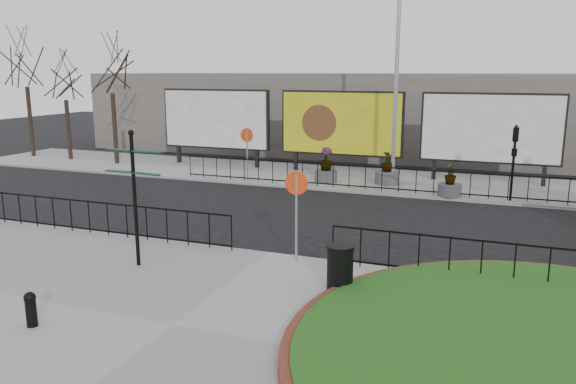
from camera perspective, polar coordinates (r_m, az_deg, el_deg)
The scene contains 23 objects.
ground at distance 16.13m, azimuth -2.03°, elevation -6.51°, with size 90.00×90.00×0.00m, color black.
pavement_near at distance 12.00m, azimuth -11.58°, elevation -13.30°, with size 30.00×10.00×0.12m, color gray.
pavement_far at distance 27.23m, azimuth 7.80°, elevation 1.28°, with size 44.00×6.00×0.12m, color gray.
railing_near_left at distance 18.78m, azimuth -19.56°, elevation -2.38°, with size 10.00×0.10×1.10m, color black, non-canonical shape.
railing_near_right at distance 14.50m, azimuth 22.04°, elevation -6.82°, with size 9.00×0.10×1.10m, color black, non-canonical shape.
railing_far at distance 24.31m, azimuth 8.69°, elevation 1.40°, with size 18.00×0.10×1.10m, color black, non-canonical shape.
speed_sign_far at distance 26.11m, azimuth -4.19°, elevation 5.02°, with size 0.64×0.07×2.47m.
speed_sign_near at distance 14.90m, azimuth 0.87°, elevation -0.42°, with size 0.64×0.07×2.47m.
billboard_left at distance 30.77m, azimuth -7.35°, elevation 7.32°, with size 6.20×0.31×4.10m.
billboard_mid at distance 28.17m, azimuth 5.42°, elevation 6.92°, with size 6.20×0.31×4.10m.
billboard_right at distance 27.17m, azimuth 19.87°, elevation 6.06°, with size 6.20×0.31×4.10m.
lamp_post at distance 25.46m, azimuth 10.96°, elevation 11.22°, with size 0.74×0.18×9.23m.
signal_pole_a at distance 23.62m, azimuth 22.00°, elevation 3.84°, with size 0.22×0.26×3.00m.
tree_left at distance 32.47m, azimuth -17.35°, elevation 8.93°, with size 2.00×2.00×7.00m, color #2D2119, non-canonical shape.
tree_mid at distance 34.97m, azimuth -21.58°, elevation 8.17°, with size 2.00×2.00×6.20m, color #2D2119, non-canonical shape.
tree_far at distance 37.16m, azimuth -24.93°, elevation 9.09°, with size 2.00×2.00×7.50m, color #2D2119, non-canonical shape.
building_backdrop at distance 36.65m, azimuth 11.52°, elevation 7.79°, with size 40.00×10.00×5.00m, color slate.
fingerpost_sign at distance 15.01m, azimuth -15.37°, elevation 0.70°, with size 1.69×0.34×3.60m.
bollard at distance 12.62m, azimuth -24.67°, elevation -10.62°, with size 0.24×0.24×0.73m.
litter_bin at distance 13.29m, azimuth 5.31°, elevation -7.64°, with size 0.66×0.66×1.10m.
planter_a at distance 26.06m, azimuth 3.88°, elevation 2.33°, with size 1.04×1.04×1.61m.
planter_b at distance 25.91m, azimuth 10.04°, elevation 1.88°, with size 1.10×1.10×1.50m.
planter_c at distance 23.98m, azimuth 16.12°, elevation 0.70°, with size 0.96×0.96×1.38m.
Camera 1 is at (5.96, -14.07, 5.18)m, focal length 35.00 mm.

